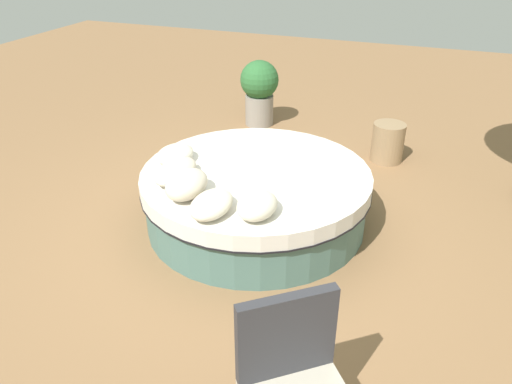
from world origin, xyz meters
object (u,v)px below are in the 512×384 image
throw_pillow_2 (187,184)px  throw_pillow_4 (257,205)px  side_table (388,142)px  round_bed (256,196)px  throw_pillow_1 (176,171)px  throw_pillow_3 (211,204)px  planter (259,89)px  patio_chair (294,377)px  throw_pillow_0 (175,154)px

throw_pillow_2 → throw_pillow_4: size_ratio=1.12×
side_table → round_bed: bearing=152.0°
throw_pillow_1 → throw_pillow_2: (-0.23, -0.23, 0.03)m
throw_pillow_3 → side_table: size_ratio=1.01×
planter → side_table: bearing=-107.5°
throw_pillow_1 → side_table: (2.19, -1.57, -0.38)m
round_bed → throw_pillow_2: 0.80m
side_table → throw_pillow_3: bearing=158.3°
patio_chair → side_table: bearing=-128.3°
throw_pillow_4 → round_bed: bearing=21.3°
throw_pillow_3 → throw_pillow_4: size_ratio=1.14×
throw_pillow_0 → throw_pillow_3: 1.00m
throw_pillow_4 → patio_chair: patio_chair is taller
throw_pillow_4 → planter: size_ratio=0.46×
throw_pillow_0 → throw_pillow_4: 1.21m
throw_pillow_2 → patio_chair: bearing=-137.4°
throw_pillow_1 → patio_chair: patio_chair is taller
throw_pillow_1 → throw_pillow_4: bearing=-109.7°
throw_pillow_1 → throw_pillow_3: 0.67m
throw_pillow_2 → side_table: (2.42, -1.34, -0.41)m
throw_pillow_0 → side_table: (1.89, -1.74, -0.38)m
patio_chair → planter: patio_chair is taller
throw_pillow_4 → patio_chair: bearing=-152.8°
throw_pillow_0 → planter: 2.46m
throw_pillow_4 → side_table: (2.50, -0.69, -0.39)m
throw_pillow_1 → patio_chair: 2.34m
throw_pillow_4 → planter: 3.27m
throw_pillow_0 → throw_pillow_1: throw_pillow_0 is taller
throw_pillow_1 → planter: 2.77m
throw_pillow_1 → throw_pillow_2: size_ratio=1.16×
throw_pillow_4 → throw_pillow_0: bearing=59.5°
planter → throw_pillow_0: bearing=-178.3°
round_bed → throw_pillow_0: bearing=95.7°
throw_pillow_3 → throw_pillow_0: bearing=44.8°
round_bed → side_table: (1.81, -0.96, -0.04)m
throw_pillow_3 → side_table: bearing=-21.7°
throw_pillow_3 → throw_pillow_1: bearing=52.7°
throw_pillow_0 → throw_pillow_2: bearing=-143.1°
throw_pillow_1 → side_table: bearing=-35.6°
throw_pillow_0 → side_table: size_ratio=0.92×
throw_pillow_3 → patio_chair: 1.68m
side_table → throw_pillow_2: bearing=151.1°
throw_pillow_0 → throw_pillow_3: (-0.71, -0.70, -0.00)m
planter → throw_pillow_2: bearing=-171.0°
side_table → patio_chair: bearing=-179.6°
round_bed → side_table: round_bed is taller
throw_pillow_2 → side_table: bearing=-28.9°
throw_pillow_3 → round_bed: bearing=-5.1°
throw_pillow_2 → throw_pillow_3: bearing=-120.0°
planter → side_table: planter is taller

